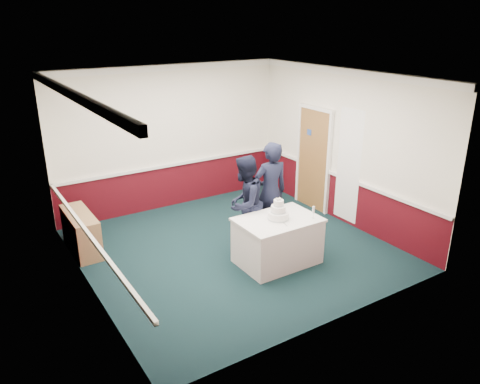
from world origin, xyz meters
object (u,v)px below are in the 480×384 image
cake_table (277,240)px  person_woman (270,192)px  person_man (245,204)px  wedding_cake (278,213)px  champagne_flute (313,210)px  cake_knife (284,223)px  sideboard (81,232)px

cake_table → person_woman: (0.39, 0.76, 0.53)m
person_man → wedding_cake: bearing=73.8°
wedding_cake → champagne_flute: wedding_cake is taller
wedding_cake → cake_knife: 0.23m
person_man → person_woman: person_woman is taller
wedding_cake → person_woman: size_ratio=0.20×
cake_table → cake_knife: bearing=-98.5°
champagne_flute → sideboard: bearing=141.9°
cake_knife → person_man: person_man is taller
cake_knife → person_man: 0.93m
cake_table → person_woman: 1.01m
person_man → person_woman: size_ratio=0.92×
sideboard → champagne_flute: 4.03m
champagne_flute → wedding_cake: bearing=150.8°
sideboard → wedding_cake: 3.47m
cake_knife → champagne_flute: champagne_flute is taller
cake_table → wedding_cake: 0.50m
sideboard → wedding_cake: wedding_cake is taller
champagne_flute → person_man: 1.21m
cake_knife → person_man: bearing=111.9°
champagne_flute → person_woman: 1.05m
person_man → champagne_flute: bearing=93.6°
person_woman → champagne_flute: bearing=101.9°
champagne_flute → person_woman: size_ratio=0.11×
cake_table → person_man: (-0.19, 0.71, 0.45)m
sideboard → cake_knife: 3.56m
sideboard → person_man: size_ratio=0.70×
champagne_flute → person_man: bearing=124.9°
sideboard → person_woman: size_ratio=0.65×
person_man → cake_table: bearing=73.8°
sideboard → cake_table: cake_table is taller
champagne_flute → person_man: (-0.69, 0.99, -0.08)m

